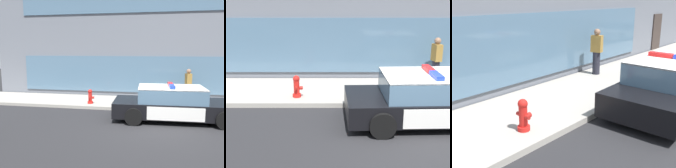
{
  "view_description": "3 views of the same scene",
  "coord_description": "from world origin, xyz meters",
  "views": [
    {
      "loc": [
        0.03,
        -8.66,
        2.88
      ],
      "look_at": [
        -2.05,
        2.58,
        1.22
      ],
      "focal_mm": 38.2,
      "sensor_mm": 36.0,
      "label": 1
    },
    {
      "loc": [
        -1.87,
        -7.19,
        3.67
      ],
      "look_at": [
        -1.86,
        2.42,
        0.73
      ],
      "focal_mm": 51.78,
      "sensor_mm": 36.0,
      "label": 2
    },
    {
      "loc": [
        -6.82,
        -1.51,
        2.93
      ],
      "look_at": [
        -2.09,
        2.68,
        0.99
      ],
      "focal_mm": 44.83,
      "sensor_mm": 36.0,
      "label": 3
    }
  ],
  "objects": [
    {
      "name": "ground",
      "position": [
        0.0,
        0.0,
        0.0
      ],
      "size": [
        48.0,
        48.0,
        0.0
      ],
      "primitive_type": "plane",
      "color": "#262628"
    },
    {
      "name": "sidewalk",
      "position": [
        0.0,
        3.67,
        0.07
      ],
      "size": [
        48.0,
        2.87,
        0.15
      ],
      "primitive_type": "cube",
      "color": "#A39E93",
      "rests_on": "ground"
    },
    {
      "name": "police_cruiser",
      "position": [
        0.8,
        1.18,
        0.68
      ],
      "size": [
        5.08,
        2.29,
        1.49
      ],
      "rotation": [
        0.0,
        0.0,
        0.03
      ],
      "color": "black",
      "rests_on": "ground"
    },
    {
      "name": "fire_hydrant",
      "position": [
        -3.22,
        2.85,
        0.5
      ],
      "size": [
        0.34,
        0.39,
        0.73
      ],
      "color": "red",
      "rests_on": "sidewalk"
    },
    {
      "name": "pedestrian_on_sidewalk",
      "position": [
        1.75,
        4.45,
        1.01
      ],
      "size": [
        0.34,
        0.44,
        1.71
      ],
      "rotation": [
        0.0,
        0.0,
        3.35
      ],
      "color": "#23232D",
      "rests_on": "sidewalk"
    }
  ]
}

